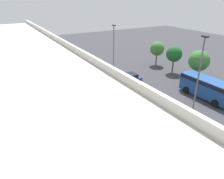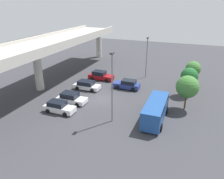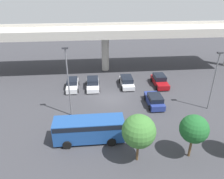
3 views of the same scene
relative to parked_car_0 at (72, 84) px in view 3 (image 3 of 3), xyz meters
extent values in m
plane|color=#38383D|center=(5.82, -3.89, -0.73)|extent=(106.20, 106.20, 0.00)
cube|color=#BCB7AD|center=(5.82, 7.75, 6.50)|extent=(49.56, 7.88, 0.90)
cube|color=#BCB7AD|center=(5.82, 3.96, 7.22)|extent=(49.56, 0.30, 0.55)
cube|color=#BCB7AD|center=(5.82, 11.54, 7.22)|extent=(49.56, 0.30, 0.55)
cylinder|color=#BCB7AD|center=(5.82, 7.75, 2.66)|extent=(1.36, 1.36, 6.78)
cube|color=silver|center=(0.00, -0.10, -0.19)|extent=(1.71, 4.39, 0.76)
cube|color=black|center=(0.00, 0.25, 0.51)|extent=(1.57, 2.38, 0.64)
cylinder|color=black|center=(0.88, -1.46, -0.43)|extent=(0.22, 0.60, 0.60)
cylinder|color=black|center=(-0.88, -1.46, -0.43)|extent=(0.22, 0.60, 0.60)
cylinder|color=black|center=(0.88, 1.26, -0.43)|extent=(0.22, 0.60, 0.60)
cylinder|color=black|center=(-0.88, 1.26, -0.43)|extent=(0.22, 0.60, 0.60)
cube|color=silver|center=(3.24, -0.13, -0.24)|extent=(1.91, 4.52, 0.64)
cube|color=black|center=(3.24, 0.20, 0.45)|extent=(1.75, 2.48, 0.75)
cylinder|color=black|center=(4.21, -1.53, -0.43)|extent=(0.22, 0.61, 0.61)
cylinder|color=black|center=(2.26, -1.53, -0.43)|extent=(0.22, 0.61, 0.61)
cylinder|color=black|center=(4.21, 1.27, -0.43)|extent=(0.22, 0.61, 0.61)
cylinder|color=black|center=(2.26, 1.27, -0.43)|extent=(0.22, 0.61, 0.61)
cube|color=silver|center=(8.80, 0.18, -0.22)|extent=(1.91, 4.61, 0.66)
cube|color=black|center=(8.80, 0.34, 0.45)|extent=(1.76, 2.71, 0.68)
cylinder|color=black|center=(9.78, -1.25, -0.41)|extent=(0.22, 0.66, 0.66)
cylinder|color=black|center=(7.83, -1.25, -0.41)|extent=(0.22, 0.66, 0.66)
cylinder|color=black|center=(9.78, 1.61, -0.41)|extent=(0.22, 0.66, 0.66)
cylinder|color=black|center=(7.83, 1.61, -0.41)|extent=(0.22, 0.66, 0.66)
cube|color=navy|center=(11.66, -6.15, -0.15)|extent=(1.89, 4.49, 0.78)
cube|color=black|center=(11.66, -6.53, 0.56)|extent=(1.74, 2.36, 0.63)
cylinder|color=black|center=(10.70, -4.75, -0.38)|extent=(0.22, 0.70, 0.70)
cylinder|color=black|center=(12.63, -4.75, -0.38)|extent=(0.22, 0.70, 0.70)
cylinder|color=black|center=(10.70, -7.54, -0.38)|extent=(0.22, 0.70, 0.70)
cylinder|color=black|center=(12.63, -7.54, -0.38)|extent=(0.22, 0.70, 0.70)
cube|color=maroon|center=(14.25, -0.11, -0.17)|extent=(1.89, 4.82, 0.77)
cube|color=black|center=(14.25, 0.29, 0.59)|extent=(1.74, 2.40, 0.74)
cylinder|color=black|center=(15.22, -1.60, -0.40)|extent=(0.22, 0.66, 0.66)
cylinder|color=black|center=(13.28, -1.60, -0.40)|extent=(0.22, 0.66, 0.66)
cylinder|color=black|center=(15.22, 1.39, -0.40)|extent=(0.22, 0.66, 0.66)
cylinder|color=black|center=(13.28, 1.39, -0.40)|extent=(0.22, 0.66, 0.66)
cube|color=#1E478C|center=(2.67, -12.87, 0.70)|extent=(7.42, 2.30, 2.36)
cube|color=black|center=(2.67, -12.87, 1.54)|extent=(7.27, 2.34, 0.52)
cylinder|color=black|center=(0.37, -14.04, -0.27)|extent=(0.93, 0.29, 0.93)
cylinder|color=black|center=(0.37, -11.70, -0.27)|extent=(0.93, 0.29, 0.93)
cylinder|color=black|center=(4.97, -14.04, -0.27)|extent=(0.93, 0.29, 0.93)
cylinder|color=black|center=(4.97, -11.70, -0.27)|extent=(0.93, 0.29, 0.93)
cylinder|color=slate|center=(18.64, -7.88, 3.14)|extent=(0.16, 0.16, 7.75)
cube|color=#333338|center=(18.64, -7.88, 7.11)|extent=(0.70, 0.35, 0.20)
cylinder|color=slate|center=(0.36, -7.78, 3.66)|extent=(0.16, 0.16, 8.79)
cube|color=#333338|center=(0.36, -7.78, 8.16)|extent=(0.70, 0.35, 0.20)
cylinder|color=brown|center=(7.25, -16.25, 0.31)|extent=(0.24, 0.24, 2.09)
sphere|color=#3D7533|center=(7.25, -16.25, 2.69)|extent=(3.14, 3.14, 3.14)
cylinder|color=brown|center=(12.47, -16.24, 0.33)|extent=(0.24, 0.24, 2.14)
sphere|color=#1E5B28|center=(12.47, -16.24, 2.55)|extent=(2.71, 2.71, 2.71)
camera|label=1|loc=(-14.07, 10.89, 12.06)|focal=35.00mm
camera|label=2|loc=(-22.49, -16.66, 13.88)|focal=35.00mm
camera|label=3|loc=(3.33, -31.86, 14.95)|focal=35.00mm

